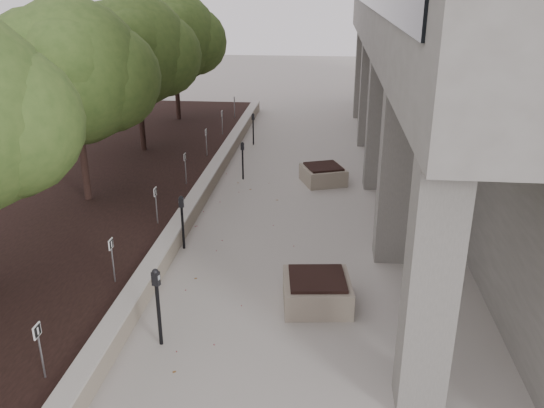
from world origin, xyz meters
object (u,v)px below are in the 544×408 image
at_px(planter_front, 317,291).
at_px(planter_back, 323,174).
at_px(crabapple_tree_5, 175,56).
at_px(crabapple_tree_4, 137,74).
at_px(parking_meter_3, 183,222).
at_px(parking_meter_4, 243,161).
at_px(parking_meter_5, 253,129).
at_px(parking_meter_2, 158,307).
at_px(crabapple_tree_3, 76,103).

bearing_deg(planter_front, planter_back, 89.98).
height_order(crabapple_tree_5, planter_front, crabapple_tree_5).
relative_size(crabapple_tree_4, parking_meter_3, 3.94).
xyz_separation_m(crabapple_tree_5, planter_back, (6.57, -6.84, -2.83)).
xyz_separation_m(crabapple_tree_4, planter_front, (6.56, -9.29, -2.81)).
xyz_separation_m(crabapple_tree_4, parking_meter_4, (3.92, -1.76, -2.48)).
distance_m(parking_meter_3, parking_meter_5, 9.54).
bearing_deg(parking_meter_5, parking_meter_4, -79.67).
bearing_deg(parking_meter_5, planter_front, -68.95).
distance_m(parking_meter_2, parking_meter_3, 3.92).
bearing_deg(parking_meter_2, crabapple_tree_4, 125.64).
bearing_deg(parking_meter_4, crabapple_tree_4, 158.34).
xyz_separation_m(crabapple_tree_4, parking_meter_5, (3.70, 2.48, -2.48)).
distance_m(crabapple_tree_5, parking_meter_5, 5.12).
relative_size(crabapple_tree_3, crabapple_tree_5, 1.00).
bearing_deg(parking_meter_3, crabapple_tree_3, 142.55).
xyz_separation_m(crabapple_tree_5, parking_meter_4, (3.92, -6.76, -2.48)).
relative_size(crabapple_tree_4, planter_back, 4.33).
height_order(parking_meter_3, parking_meter_5, parking_meter_3).
bearing_deg(crabapple_tree_3, parking_meter_2, -57.31).
relative_size(crabapple_tree_3, parking_meter_5, 4.23).
distance_m(crabapple_tree_4, parking_meter_2, 11.81).
height_order(crabapple_tree_4, crabapple_tree_5, same).
bearing_deg(crabapple_tree_3, crabapple_tree_4, 90.00).
bearing_deg(crabapple_tree_4, planter_front, -54.77).
xyz_separation_m(parking_meter_5, planter_front, (2.86, -11.77, -0.33)).
bearing_deg(parking_meter_5, parking_meter_3, -85.33).
bearing_deg(parking_meter_3, parking_meter_4, 77.59).
bearing_deg(crabapple_tree_5, parking_meter_3, -74.91).
bearing_deg(parking_meter_4, parking_meter_2, -88.12).
distance_m(crabapple_tree_3, parking_meter_3, 4.55).
height_order(parking_meter_4, planter_back, parking_meter_4).
distance_m(crabapple_tree_5, planter_front, 15.98).
distance_m(crabapple_tree_3, parking_meter_4, 5.66).
height_order(parking_meter_5, planter_back, parking_meter_5).
bearing_deg(crabapple_tree_3, planter_back, 25.71).
xyz_separation_m(parking_meter_2, parking_meter_3, (-0.56, 3.88, -0.07)).
relative_size(crabapple_tree_3, crabapple_tree_4, 1.00).
height_order(crabapple_tree_3, parking_meter_3, crabapple_tree_3).
height_order(crabapple_tree_4, planter_front, crabapple_tree_4).
bearing_deg(crabapple_tree_4, planter_back, -15.65).
relative_size(crabapple_tree_3, parking_meter_4, 4.26).
xyz_separation_m(parking_meter_3, parking_meter_4, (0.67, 5.29, -0.05)).
relative_size(parking_meter_5, planter_front, 0.97).
distance_m(crabapple_tree_4, planter_front, 11.72).
distance_m(crabapple_tree_5, planter_back, 9.89).
relative_size(crabapple_tree_4, planter_front, 4.09).
distance_m(parking_meter_5, planter_back, 5.19).
height_order(crabapple_tree_5, parking_meter_3, crabapple_tree_5).
bearing_deg(crabapple_tree_5, planter_back, -46.17).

